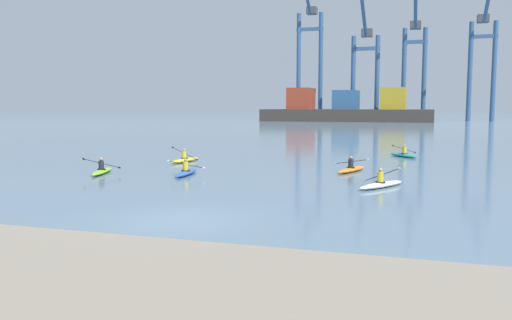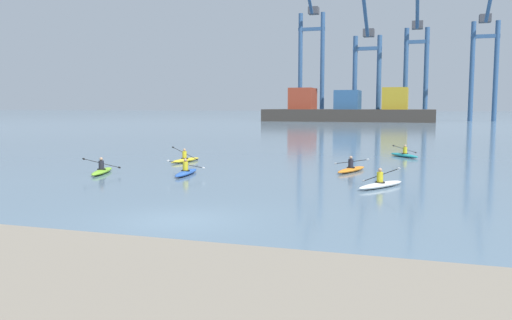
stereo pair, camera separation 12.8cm
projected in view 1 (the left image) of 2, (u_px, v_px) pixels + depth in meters
The scene contains 12 objects.
ground_plane at pixel (180, 221), 17.87m from camera, with size 800.00×800.00×0.00m, color slate.
container_barge at pixel (346, 110), 132.73m from camera, with size 42.25×11.98×8.48m.
gantry_crane_west at pixel (310, 50), 147.65m from camera, with size 7.53×15.90×39.47m.
gantry_crane_west_mid at pixel (365, 61), 136.23m from camera, with size 7.39×17.22×31.05m.
gantry_crane_east_mid at pixel (414, 57), 136.35m from camera, with size 6.32×17.71×34.27m.
gantry_crane_east at pixel (483, 54), 132.65m from camera, with size 6.86×18.53×32.88m.
kayak_yellow at pixel (185, 160), 36.57m from camera, with size 2.14×3.45×1.08m.
kayak_teal at pixel (404, 155), 40.25m from camera, with size 2.52×3.08×0.98m.
kayak_lime at pixel (102, 171), 30.29m from camera, with size 2.15×3.43×0.95m.
kayak_orange at pixel (351, 169), 31.17m from camera, with size 2.17×3.42×0.95m.
kayak_blue at pixel (186, 172), 29.69m from camera, with size 2.25×3.45×0.95m.
kayak_white at pixel (381, 184), 25.15m from camera, with size 2.22×3.25×1.09m.
Camera 1 is at (7.76, -15.96, 3.90)m, focal length 36.83 mm.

